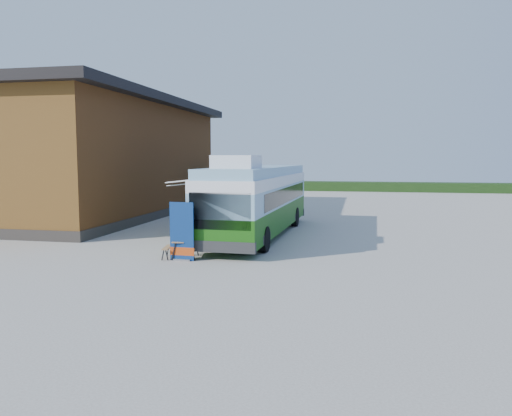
% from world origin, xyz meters
% --- Properties ---
extents(ground, '(100.00, 100.00, 0.00)m').
position_xyz_m(ground, '(0.00, 0.00, 0.00)').
color(ground, '#BCB7AD').
rests_on(ground, ground).
extents(barn, '(9.60, 21.20, 7.50)m').
position_xyz_m(barn, '(-10.50, 10.00, 3.59)').
color(barn, brown).
rests_on(barn, ground).
extents(hedge, '(40.00, 3.00, 1.00)m').
position_xyz_m(hedge, '(8.00, 38.00, 0.50)').
color(hedge, '#264419').
rests_on(hedge, ground).
extents(bus, '(3.03, 12.49, 3.81)m').
position_xyz_m(bus, '(0.81, 3.54, 1.82)').
color(bus, '#296F12').
rests_on(bus, ground).
extents(awning, '(2.78, 4.36, 0.52)m').
position_xyz_m(awning, '(-1.50, 3.32, 2.78)').
color(awning, white).
rests_on(awning, ground).
extents(banner, '(0.93, 0.20, 2.13)m').
position_xyz_m(banner, '(-0.76, -2.76, 0.87)').
color(banner, navy).
rests_on(banner, ground).
extents(picnic_table, '(1.36, 1.25, 0.69)m').
position_xyz_m(picnic_table, '(-0.98, -2.31, 0.51)').
color(picnic_table, '#A98250').
rests_on(picnic_table, ground).
extents(person_a, '(0.79, 0.64, 1.89)m').
position_xyz_m(person_a, '(-1.16, 5.01, 0.94)').
color(person_a, '#999999').
rests_on(person_a, ground).
extents(person_b, '(0.93, 1.02, 1.69)m').
position_xyz_m(person_b, '(0.92, 4.98, 0.84)').
color(person_b, '#999999').
rests_on(person_b, ground).
extents(slurry_tanker, '(2.98, 6.91, 2.59)m').
position_xyz_m(slurry_tanker, '(-2.43, 17.17, 1.49)').
color(slurry_tanker, '#167929').
rests_on(slurry_tanker, ground).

